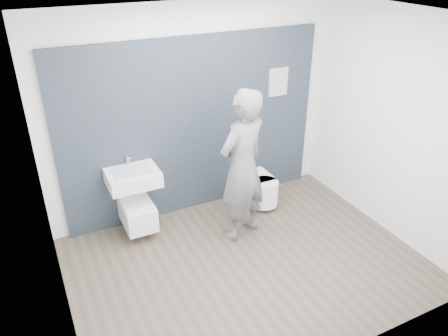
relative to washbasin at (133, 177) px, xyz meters
name	(u,v)px	position (x,y,z in m)	size (l,w,h in m)	color
ground	(246,263)	(0.96, -1.20, -0.81)	(4.00, 4.00, 0.00)	brown
room_shell	(250,128)	(0.96, -1.20, 0.93)	(4.00, 4.00, 4.00)	silver
tile_wall	(198,204)	(0.96, 0.27, -0.81)	(3.60, 0.06, 2.40)	black
washbasin	(133,177)	(0.00, 0.00, 0.00)	(0.63, 0.47, 0.47)	white
toilet_square	(137,212)	(0.00, -0.04, -0.49)	(0.38, 0.55, 0.69)	white
toilet_rounded	(260,188)	(1.78, -0.10, -0.57)	(0.40, 0.67, 0.36)	white
info_placard	(272,186)	(2.20, 0.22, -0.81)	(0.29, 0.03, 0.39)	silver
visitor	(242,167)	(1.19, -0.64, 0.17)	(0.72, 0.47, 1.96)	slate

